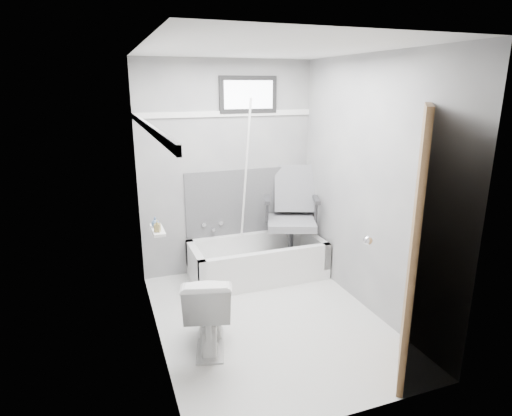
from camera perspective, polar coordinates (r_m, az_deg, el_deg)
name	(u,v)px	position (r m, az deg, el deg)	size (l,w,h in m)	color
floor	(269,320)	(4.15, 1.72, -14.70)	(2.60, 2.60, 0.00)	white
ceiling	(271,48)	(3.57, 2.06, 20.55)	(2.60, 2.60, 0.00)	silver
wall_back	(227,169)	(4.88, -3.85, 5.16)	(2.00, 0.02, 2.40)	slate
wall_front	(353,248)	(2.58, 12.75, -5.25)	(2.00, 0.02, 2.40)	slate
wall_left	(152,207)	(3.45, -13.75, 0.11)	(0.02, 2.60, 2.40)	slate
wall_right	(369,187)	(4.15, 14.81, 2.71)	(0.02, 2.60, 2.40)	slate
bathtub	(257,259)	(4.90, 0.20, -6.88)	(1.50, 0.70, 0.42)	white
office_chair	(291,216)	(4.92, 4.74, -1.09)	(0.64, 0.64, 1.11)	slate
toilet	(208,309)	(3.65, -6.38, -13.22)	(0.39, 0.69, 0.68)	white
door	(474,257)	(3.27, 27.04, -5.79)	(0.78, 0.78, 2.00)	#53381F
window	(248,95)	(4.86, -1.05, 14.88)	(0.66, 0.04, 0.40)	black
backerboard	(249,202)	(5.04, -1.00, 0.86)	(1.50, 0.02, 0.78)	#4C4C4F
trim_back	(227,114)	(4.79, -3.94, 12.43)	(2.00, 0.02, 0.06)	white
trim_left	(148,127)	(3.34, -14.24, 10.43)	(0.02, 2.60, 0.06)	white
pole	(245,186)	(4.73, -1.49, 2.97)	(0.02, 0.02, 1.95)	white
shelf	(158,230)	(3.84, -12.98, -2.89)	(0.10, 0.32, 0.03)	white
soap_bottle_a	(157,226)	(3.74, -13.03, -2.33)	(0.05, 0.05, 0.11)	olive
soap_bottle_b	(155,222)	(3.88, -13.30, -1.80)	(0.07, 0.07, 0.09)	slate
faucet	(212,226)	(4.97, -5.83, -2.46)	(0.26, 0.10, 0.16)	silver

